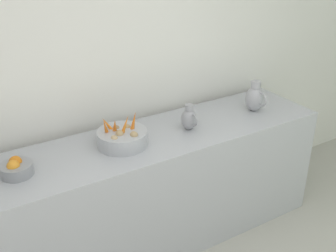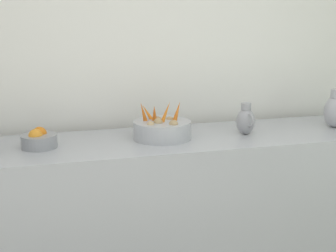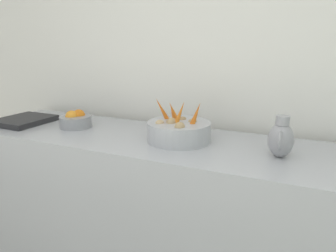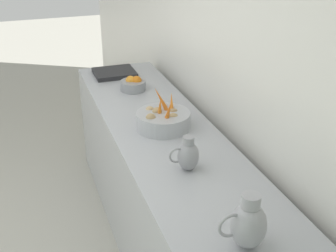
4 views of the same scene
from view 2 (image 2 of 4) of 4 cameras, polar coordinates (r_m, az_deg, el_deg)
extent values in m
cube|color=white|center=(3.32, 7.77, 10.61)|extent=(0.10, 9.31, 3.00)
cube|color=#ADAFB5|center=(2.98, 1.53, -10.11)|extent=(0.66, 2.96, 0.93)
cylinder|color=#ADAFB5|center=(2.79, -0.72, -0.46)|extent=(0.35, 0.35, 0.11)
torus|color=#ADAFB5|center=(2.80, -0.72, -1.40)|extent=(0.20, 0.20, 0.01)
cone|color=orange|center=(2.77, -1.68, 1.41)|extent=(0.09, 0.06, 0.13)
cone|color=orange|center=(2.76, -3.04, 1.58)|extent=(0.11, 0.09, 0.16)
cone|color=orange|center=(2.79, 1.09, 1.61)|extent=(0.06, 0.09, 0.15)
cone|color=orange|center=(2.83, -2.52, 1.57)|extent=(0.05, 0.09, 0.12)
cone|color=orange|center=(2.74, -0.34, 1.46)|extent=(0.04, 0.09, 0.16)
ellipsoid|color=tan|center=(2.74, -1.21, 0.44)|extent=(0.06, 0.05, 0.05)
ellipsoid|color=#9E7F56|center=(2.84, -1.28, 0.79)|extent=(0.06, 0.05, 0.04)
ellipsoid|color=tan|center=(2.84, 0.24, 0.76)|extent=(0.06, 0.05, 0.04)
ellipsoid|color=tan|center=(2.69, -2.15, 0.11)|extent=(0.05, 0.05, 0.04)
ellipsoid|color=tan|center=(2.70, 0.69, 0.21)|extent=(0.06, 0.05, 0.05)
cylinder|color=gray|center=(2.70, -15.57, -1.80)|extent=(0.20, 0.20, 0.07)
sphere|color=orange|center=(2.67, -15.99, -1.18)|extent=(0.08, 0.08, 0.08)
sphere|color=orange|center=(2.72, -15.52, -0.93)|extent=(0.08, 0.08, 0.08)
ellipsoid|color=#A3A3A8|center=(3.25, 19.90, 1.67)|extent=(0.15, 0.15, 0.21)
ellipsoid|color=#939399|center=(2.92, 9.52, 0.59)|extent=(0.12, 0.12, 0.16)
cylinder|color=#939399|center=(2.91, 9.60, 2.41)|extent=(0.06, 0.06, 0.04)
torus|color=#939399|center=(2.86, 10.08, 0.62)|extent=(0.09, 0.01, 0.09)
camera|label=1|loc=(0.81, -88.88, 58.19)|focal=44.67mm
camera|label=3|loc=(1.74, 33.61, 4.00)|focal=32.67mm
camera|label=4|loc=(3.66, 46.84, 17.88)|focal=47.58mm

